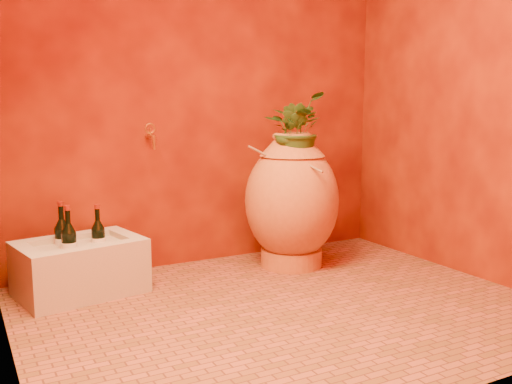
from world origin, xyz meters
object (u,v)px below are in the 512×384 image
stone_basin (80,268)px  wine_bottle_a (98,240)px  wine_bottle_b (63,241)px  amphora (292,201)px  wall_tap (151,135)px  wine_bottle_c (69,245)px

stone_basin → wine_bottle_a: bearing=22.4°
stone_basin → wine_bottle_b: 0.18m
amphora → wine_bottle_b: size_ratio=2.50×
stone_basin → wine_bottle_a: wine_bottle_a is taller
wine_bottle_a → wall_tap: 0.68m
stone_basin → wine_bottle_c: wine_bottle_c is taller
amphora → wine_bottle_c: size_ratio=2.56×
wine_bottle_c → stone_basin: bearing=16.7°
amphora → wall_tap: size_ratio=5.50×
amphora → wine_bottle_a: amphora is taller
wine_bottle_b → wine_bottle_c: wine_bottle_b is taller
amphora → wall_tap: (-0.79, 0.30, 0.41)m
wine_bottle_c → wall_tap: size_ratio=2.15×
wine_bottle_c → amphora: bearing=-2.9°
wine_bottle_a → wall_tap: wall_tap is taller
wine_bottle_c → wall_tap: 0.80m
wine_bottle_c → wine_bottle_a: bearing=20.7°
stone_basin → wall_tap: wall_tap is taller
stone_basin → wine_bottle_a: 0.18m
wine_bottle_a → wall_tap: (0.37, 0.17, 0.55)m
stone_basin → wall_tap: 0.86m
stone_basin → wine_bottle_b: bearing=127.9°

